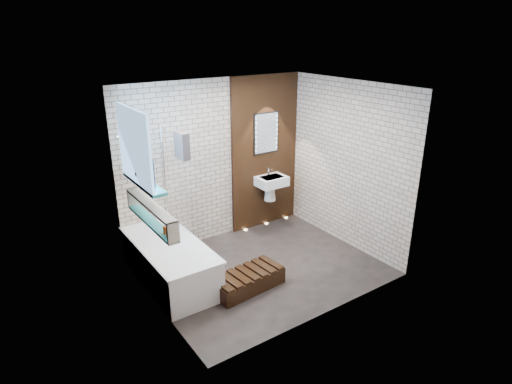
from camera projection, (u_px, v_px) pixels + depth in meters
ground at (262, 268)px, 6.31m from camera, size 3.20×3.20×0.00m
room_shell at (262, 185)px, 5.84m from camera, size 3.24×3.20×2.60m
walnut_panel at (265, 153)px, 7.32m from camera, size 1.30×0.06×2.60m
clerestory_window at (136, 155)px, 5.07m from camera, size 0.18×1.00×0.94m
display_niche at (151, 214)px, 5.19m from camera, size 0.14×1.30×0.26m
bathtub at (170, 262)px, 5.90m from camera, size 0.79×1.74×0.70m
bath_screen at (175, 180)px, 6.08m from camera, size 0.01×0.78×1.40m
towel at (182, 146)px, 5.65m from camera, size 0.11×0.27×0.36m
shower_head at (139, 133)px, 5.64m from camera, size 0.18×0.18×0.02m
washbasin at (271, 184)px, 7.36m from camera, size 0.50×0.36×0.58m
led_mirror at (266, 133)px, 7.17m from camera, size 0.50×0.02×0.70m
walnut_step at (247, 281)px, 5.80m from camera, size 1.02×0.52×0.22m
niche_bottles at (167, 231)px, 4.86m from camera, size 0.05×0.14×0.11m
sill_vases at (142, 170)px, 5.22m from camera, size 0.21×0.59×0.34m
floor_uplights at (266, 223)px, 7.73m from camera, size 0.96×0.06×0.01m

